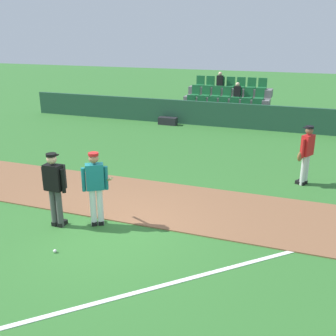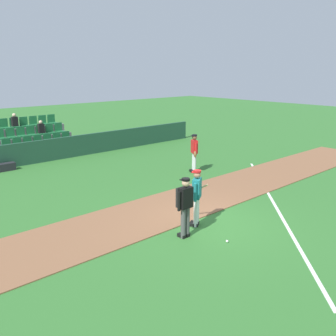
% 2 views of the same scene
% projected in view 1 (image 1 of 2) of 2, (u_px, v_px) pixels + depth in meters
% --- Properties ---
extents(ground_plane, '(80.00, 80.00, 0.00)m').
position_uv_depth(ground_plane, '(105.00, 230.00, 8.94)').
color(ground_plane, '#33702D').
extents(infield_dirt_path, '(28.00, 2.76, 0.03)m').
position_uv_depth(infield_dirt_path, '(138.00, 199.00, 10.58)').
color(infield_dirt_path, brown).
rests_on(infield_dirt_path, ground).
extents(foul_line_chalk, '(8.77, 8.33, 0.01)m').
position_uv_depth(foul_line_chalk, '(232.00, 267.00, 7.52)').
color(foul_line_chalk, white).
rests_on(foul_line_chalk, ground).
extents(dugout_fence, '(20.00, 0.16, 1.15)m').
position_uv_depth(dugout_fence, '(218.00, 115.00, 18.61)').
color(dugout_fence, '#234C38').
rests_on(dugout_fence, ground).
extents(stadium_bleachers, '(4.45, 2.95, 2.30)m').
position_uv_depth(stadium_bleachers, '(226.00, 107.00, 20.27)').
color(stadium_bleachers, slate).
rests_on(stadium_bleachers, ground).
extents(batter_teal_jersey, '(0.74, 0.70, 1.76)m').
position_uv_depth(batter_teal_jersey, '(96.00, 186.00, 8.89)').
color(batter_teal_jersey, white).
rests_on(batter_teal_jersey, ground).
extents(umpire_home_plate, '(0.59, 0.31, 1.76)m').
position_uv_depth(umpire_home_plate, '(55.00, 186.00, 8.84)').
color(umpire_home_plate, '#4C4C4C').
rests_on(umpire_home_plate, ground).
extents(runner_red_jersey, '(0.46, 0.60, 1.76)m').
position_uv_depth(runner_red_jersey, '(306.00, 153.00, 11.34)').
color(runner_red_jersey, silver).
rests_on(runner_red_jersey, ground).
extents(baseball, '(0.07, 0.07, 0.07)m').
position_uv_depth(baseball, '(55.00, 251.00, 8.03)').
color(baseball, white).
rests_on(baseball, ground).
extents(equipment_bag, '(0.90, 0.36, 0.36)m').
position_uv_depth(equipment_bag, '(168.00, 121.00, 19.10)').
color(equipment_bag, '#232328').
rests_on(equipment_bag, ground).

